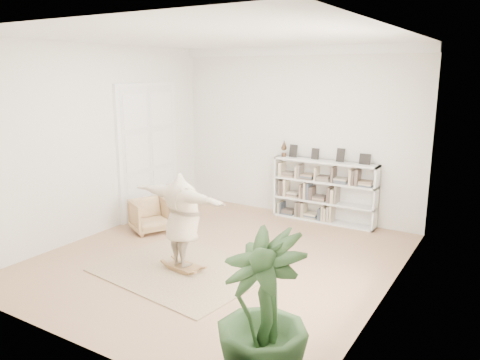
# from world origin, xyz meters

# --- Properties ---
(floor) EXTENTS (6.00, 6.00, 0.00)m
(floor) POSITION_xyz_m (0.00, 0.00, 0.00)
(floor) COLOR #A57C55
(floor) RESTS_ON ground
(room_shell) EXTENTS (6.00, 6.00, 6.00)m
(room_shell) POSITION_xyz_m (0.00, 2.94, 3.51)
(room_shell) COLOR silver
(room_shell) RESTS_ON floor
(doors) EXTENTS (0.09, 1.78, 2.92)m
(doors) POSITION_xyz_m (-2.70, 1.30, 1.40)
(doors) COLOR white
(doors) RESTS_ON floor
(bookshelf) EXTENTS (2.20, 0.35, 1.64)m
(bookshelf) POSITION_xyz_m (0.74, 2.82, 0.64)
(bookshelf) COLOR silver
(bookshelf) RESTS_ON floor
(armchair) EXTENTS (0.94, 0.94, 0.64)m
(armchair) POSITION_xyz_m (-1.94, 0.43, 0.32)
(armchair) COLOR tan
(armchair) RESTS_ON floor
(rug) EXTENTS (2.73, 2.30, 0.02)m
(rug) POSITION_xyz_m (-0.21, -0.72, 0.01)
(rug) COLOR tan
(rug) RESTS_ON floor
(rocker_board) EXTENTS (0.56, 0.38, 0.11)m
(rocker_board) POSITION_xyz_m (-0.21, -0.72, 0.07)
(rocker_board) COLOR brown
(rocker_board) RESTS_ON rug
(person) EXTENTS (1.89, 0.73, 1.50)m
(person) POSITION_xyz_m (-0.21, -0.72, 0.88)
(person) COLOR #C2AE91
(person) RESTS_ON rocker_board
(houseplant) EXTENTS (1.20, 1.20, 1.63)m
(houseplant) POSITION_xyz_m (2.21, -2.55, 0.82)
(houseplant) COLOR #305329
(houseplant) RESTS_ON floor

